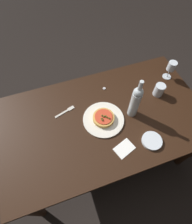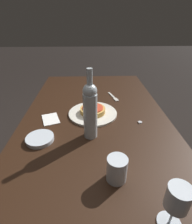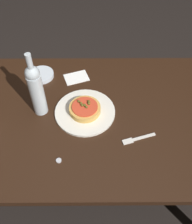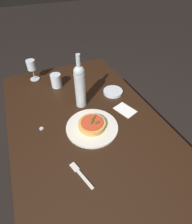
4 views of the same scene
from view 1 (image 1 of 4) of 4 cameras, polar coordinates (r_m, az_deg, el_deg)
The scene contains 11 objects.
ground_plane at distance 1.94m, azimuth 1.85°, elevation -12.31°, with size 14.00×14.00×0.00m, color black.
dining_table at distance 1.36m, azimuth 2.59°, elevation -3.45°, with size 1.53×0.88×0.71m.
dinner_plate at distance 1.28m, azimuth 2.44°, elevation -2.39°, with size 0.30×0.30×0.01m.
pizza at distance 1.26m, azimuth 2.49°, elevation -1.87°, with size 0.16×0.16×0.05m.
wine_glass at distance 1.57m, azimuth 23.40°, elevation 13.35°, with size 0.07×0.07×0.16m.
wine_bottle at distance 1.21m, azimuth 12.74°, elevation 3.44°, with size 0.07×0.07×0.35m.
water_cup at distance 1.46m, azimuth 19.91°, elevation 6.80°, with size 0.08×0.08×0.10m.
side_bowl at distance 1.26m, azimuth 17.76°, elevation -8.95°, with size 0.14×0.14×0.02m.
fork at distance 1.33m, azimuth -9.78°, elevation 0.26°, with size 0.16×0.07×0.00m.
paper_napkin at distance 1.20m, azimuth 9.22°, elevation -11.67°, with size 0.15×0.13×0.00m.
bottle_cap at distance 1.44m, azimuth 2.69°, elevation 7.69°, with size 0.02×0.02×0.01m.
Camera 1 is at (0.27, 0.59, 1.83)m, focal length 28.00 mm.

